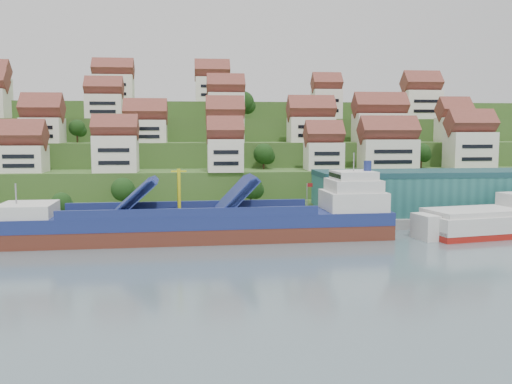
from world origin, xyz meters
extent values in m
plane|color=slate|center=(0.00, 0.00, 0.00)|extent=(300.00, 300.00, 0.00)
cube|color=gray|center=(20.00, 15.00, 1.10)|extent=(180.00, 14.00, 2.20)
cube|color=#2D4C1E|center=(0.00, 86.00, 2.00)|extent=(260.00, 128.00, 4.00)
cube|color=#2D4C1E|center=(0.00, 91.00, 5.50)|extent=(260.00, 118.00, 11.00)
cube|color=#2D4C1E|center=(0.00, 99.00, 9.00)|extent=(260.00, 102.00, 18.00)
cube|color=#2D4C1E|center=(0.00, 107.00, 12.50)|extent=(260.00, 86.00, 25.00)
cube|color=#2D4C1E|center=(0.00, 116.00, 15.50)|extent=(260.00, 68.00, 31.00)
cube|color=white|center=(-48.56, 38.88, 14.35)|extent=(10.74, 8.57, 6.69)
cube|color=white|center=(-25.52, 36.45, 15.56)|extent=(10.83, 7.03, 9.12)
cube|color=white|center=(1.88, 35.24, 15.12)|extent=(8.87, 7.62, 8.24)
cube|color=white|center=(28.27, 39.16, 14.61)|extent=(9.55, 7.73, 7.22)
cube|color=white|center=(45.83, 38.99, 15.01)|extent=(14.74, 8.26, 8.03)
cube|color=white|center=(69.79, 40.74, 15.98)|extent=(12.26, 8.31, 9.96)
cube|color=white|center=(-47.25, 53.44, 21.42)|extent=(10.61, 8.98, 6.84)
cube|color=white|center=(-19.40, 54.06, 21.16)|extent=(11.54, 7.90, 6.33)
cube|color=white|center=(2.80, 52.04, 21.31)|extent=(10.23, 8.56, 6.62)
cube|color=white|center=(28.04, 55.19, 21.62)|extent=(13.00, 8.36, 7.23)
cube|color=white|center=(48.58, 54.68, 22.18)|extent=(14.94, 8.18, 8.35)
cube|color=white|center=(71.12, 53.98, 21.62)|extent=(8.97, 8.04, 7.24)
cube|color=white|center=(-32.78, 68.63, 28.60)|extent=(10.81, 7.30, 7.20)
cube|color=white|center=(3.97, 68.34, 28.96)|extent=(11.10, 7.79, 7.91)
cube|color=white|center=(36.09, 70.09, 29.63)|extent=(8.86, 7.14, 9.27)
cube|color=white|center=(67.72, 71.04, 29.61)|extent=(11.60, 8.47, 9.22)
cube|color=white|center=(-32.60, 88.49, 35.43)|extent=(13.06, 7.51, 8.85)
cube|color=white|center=(0.51, 88.19, 35.19)|extent=(11.39, 8.15, 8.38)
ellipsoid|color=#1A3D14|center=(7.49, 26.11, 7.91)|extent=(5.74, 5.74, 5.74)
ellipsoid|color=#1A3D14|center=(-22.73, 26.29, 7.66)|extent=(5.59, 5.59, 5.59)
ellipsoid|color=#1A3D14|center=(56.91, 43.11, 15.44)|extent=(5.07, 5.07, 5.07)
ellipsoid|color=#1A3D14|center=(12.74, 43.66, 15.17)|extent=(5.58, 5.58, 5.58)
ellipsoid|color=#1A3D14|center=(-49.23, 59.38, 21.77)|extent=(6.46, 6.46, 6.46)
ellipsoid|color=#1A3D14|center=(-39.00, 57.97, 22.20)|extent=(4.67, 4.67, 4.67)
ellipsoid|color=#1A3D14|center=(9.74, 73.21, 30.35)|extent=(7.10, 7.10, 7.10)
ellipsoid|color=#1A3D14|center=(31.71, 75.94, 30.23)|extent=(5.17, 5.17, 5.17)
ellipsoid|color=#1A3D14|center=(38.78, 73.97, 28.30)|extent=(4.23, 4.23, 4.23)
ellipsoid|color=#1A3D14|center=(-35.19, 19.00, 5.64)|extent=(4.46, 4.46, 4.46)
cube|color=#235F5C|center=(52.00, 17.00, 7.20)|extent=(60.00, 15.00, 10.00)
cylinder|color=gray|center=(18.00, 10.00, 6.20)|extent=(0.16, 0.16, 8.00)
cube|color=maroon|center=(18.60, 10.00, 9.80)|extent=(1.20, 0.05, 0.80)
cube|color=#58261A|center=(-5.08, 1.26, 1.00)|extent=(76.14, 14.32, 4.86)
cube|color=navy|center=(-5.08, 1.26, 4.18)|extent=(76.14, 14.44, 2.53)
cube|color=silver|center=(-37.12, 0.13, 6.61)|extent=(10.10, 11.41, 2.53)
cube|color=#262628|center=(-7.02, 1.19, 5.44)|extent=(48.89, 11.61, 0.29)
cube|color=navy|center=(-17.70, 0.82, 8.74)|extent=(7.65, 10.97, 6.72)
cube|color=navy|center=(1.71, 1.50, 8.74)|extent=(7.29, 10.96, 7.10)
cylinder|color=yellow|center=(-8.97, 1.12, 9.71)|extent=(0.70, 0.70, 8.74)
cube|color=silver|center=(25.98, 2.36, 7.29)|extent=(12.04, 11.48, 3.89)
cube|color=silver|center=(25.98, 2.36, 10.39)|extent=(10.06, 10.25, 2.43)
cube|color=silver|center=(25.98, 2.36, 12.43)|extent=(8.08, 9.01, 1.75)
cylinder|color=navy|center=(28.90, 2.46, 14.28)|extent=(1.61, 1.61, 2.14)
cube|color=maroon|center=(55.57, 0.51, 0.62)|extent=(32.69, 17.16, 2.69)
cube|color=silver|center=(55.57, 0.51, 2.90)|extent=(32.72, 17.27, 3.32)
cube|color=silver|center=(55.57, 0.51, 4.97)|extent=(30.95, 15.75, 1.24)
camera|label=1|loc=(-6.01, -109.45, 21.44)|focal=40.00mm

